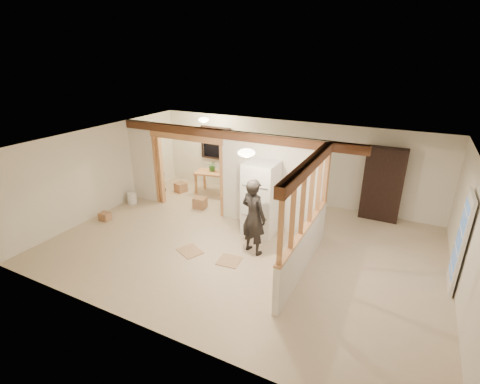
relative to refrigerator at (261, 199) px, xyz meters
The scene contains 30 objects.
floor 1.23m from the refrigerator, 98.12° to the right, with size 9.00×6.50×0.01m, color #C7B194.
ceiling 1.73m from the refrigerator, 98.12° to the right, with size 9.00×6.50×0.01m, color white.
wall_back 2.51m from the refrigerator, 92.49° to the left, with size 9.00×0.01×2.50m, color silver.
wall_front 4.02m from the refrigerator, 91.55° to the right, with size 9.00×0.01×2.50m, color silver.
wall_left 4.68m from the refrigerator, behind, with size 0.01×6.50×2.50m, color silver.
wall_right 4.47m from the refrigerator, ahead, with size 0.01×6.50×2.50m, color silver.
partition_left_stub 4.19m from the refrigerator, behind, with size 0.90×0.12×2.50m, color white.
partition_center 0.54m from the refrigerator, 78.26° to the left, with size 2.80×0.12×2.50m, color white.
doorway_frame 2.55m from the refrigerator, behind, with size 2.46×0.14×2.20m, color tan.
header_beam_back 1.86m from the refrigerator, 158.29° to the left, with size 7.00×0.18×0.22m, color brown.
header_beam_right 2.37m from the refrigerator, 37.84° to the right, with size 0.18×3.30×0.22m, color brown.
pony_wall 1.94m from the refrigerator, 37.84° to the right, with size 0.12×3.20×1.00m, color white.
stud_partition 2.02m from the refrigerator, 37.84° to the right, with size 0.14×3.20×1.32m, color tan.
window_back 3.67m from the refrigerator, 138.32° to the left, with size 1.12×0.10×1.10m, color black.
french_door 4.33m from the refrigerator, ahead, with size 0.12×0.86×2.00m, color white.
ceiling_dome_main 1.99m from the refrigerator, 81.34° to the right, with size 0.36×0.36×0.16m, color #FFEABF.
ceiling_dome_util 3.39m from the refrigerator, 149.42° to the left, with size 0.32×0.32×0.14m, color #FFEABF.
hanging_bulb 2.58m from the refrigerator, 158.24° to the left, with size 0.07×0.07×0.07m, color #FFD88C.
refrigerator is the anchor object (origin of this frame).
woman 0.98m from the refrigerator, 76.18° to the right, with size 0.66×0.43×1.82m, color black.
work_table 2.98m from the refrigerator, 144.06° to the left, with size 1.25×0.63×0.79m, color tan.
potted_plant 3.04m from the refrigerator, 144.62° to the left, with size 0.32×0.27×0.35m, color #2C712E.
shop_vac 4.43m from the refrigerator, 165.38° to the left, with size 0.50×0.50×0.65m, color #B02414.
bookshelf 3.47m from the refrigerator, 40.37° to the left, with size 1.03×0.34×2.06m, color black.
bucket 4.38m from the refrigerator, behind, with size 0.28×0.28×0.36m, color silver.
box_util_a 2.47m from the refrigerator, 164.82° to the left, with size 0.37×0.31×0.31m, color #A0704D.
box_util_b 3.90m from the refrigerator, 158.16° to the left, with size 0.33×0.33×0.31m, color #A0704D.
box_front 4.45m from the refrigerator, 162.60° to the right, with size 0.28×0.23×0.23m, color #A0704D.
floor_panel_near 1.83m from the refrigerator, 92.62° to the right, with size 0.49×0.49×0.02m, color tan.
floor_panel_far 2.17m from the refrigerator, 123.99° to the right, with size 0.56×0.45×0.02m, color tan.
Camera 1 is at (3.27, -6.67, 4.37)m, focal length 26.00 mm.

